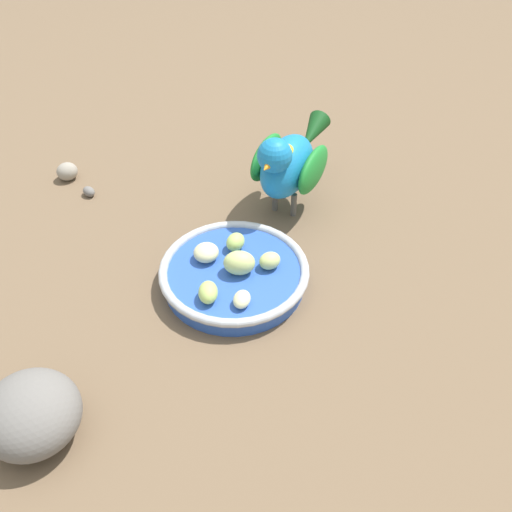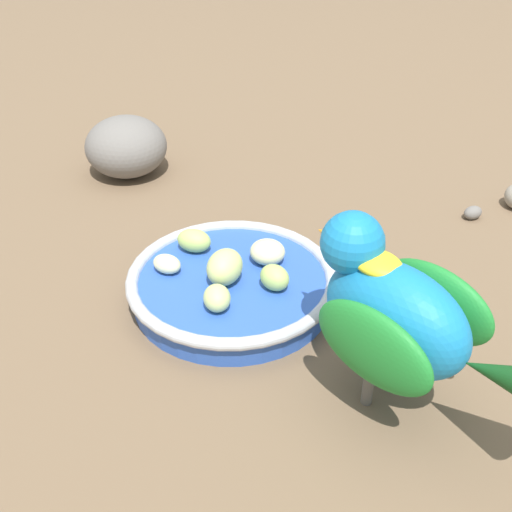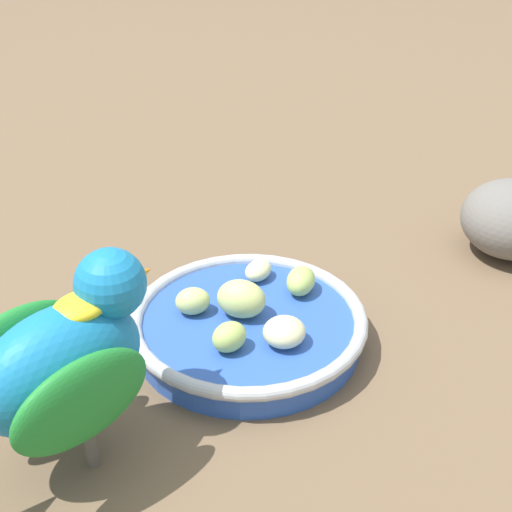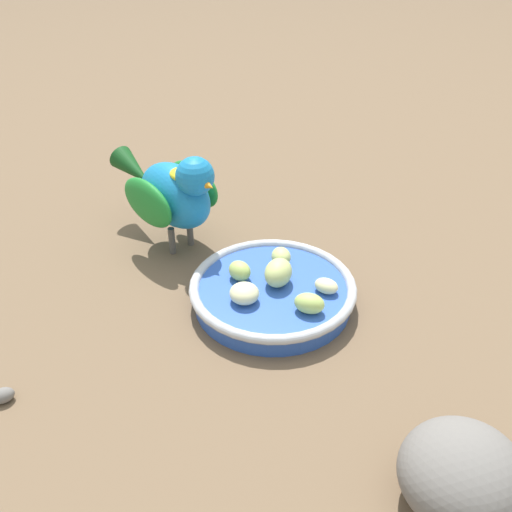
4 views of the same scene
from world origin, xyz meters
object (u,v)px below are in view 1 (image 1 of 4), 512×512
(apple_piece_0, at_px, (208,292))
(apple_piece_1, at_px, (270,261))
(apple_piece_4, at_px, (242,299))
(rock_large, at_px, (31,414))
(apple_piece_5, at_px, (235,242))
(apple_piece_3, at_px, (206,252))
(apple_piece_2, at_px, (239,263))
(pebble_0, at_px, (67,171))
(feeding_bowl, at_px, (232,275))
(parrot, at_px, (288,162))
(pebble_1, at_px, (89,191))

(apple_piece_0, distance_m, apple_piece_1, 0.09)
(apple_piece_4, height_order, rock_large, rock_large)
(apple_piece_1, bearing_deg, apple_piece_5, -9.02)
(apple_piece_1, bearing_deg, rock_large, 73.07)
(apple_piece_0, distance_m, apple_piece_5, 0.09)
(apple_piece_4, bearing_deg, apple_piece_3, -29.67)
(apple_piece_4, xyz_separation_m, apple_piece_5, (0.06, -0.08, 0.00))
(apple_piece_2, bearing_deg, pebble_0, -11.15)
(feeding_bowl, height_order, apple_piece_5, apple_piece_5)
(parrot, bearing_deg, feeding_bowl, 1.00)
(feeding_bowl, height_order, apple_piece_4, apple_piece_4)
(apple_piece_1, bearing_deg, apple_piece_4, 91.97)
(apple_piece_4, distance_m, pebble_1, 0.33)
(pebble_1, bearing_deg, rock_large, 124.97)
(parrot, bearing_deg, pebble_1, -70.05)
(apple_piece_3, relative_size, apple_piece_5, 1.17)
(apple_piece_1, height_order, pebble_1, apple_piece_1)
(rock_large, xyz_separation_m, pebble_0, (0.28, -0.34, -0.02))
(rock_large, bearing_deg, apple_piece_5, -96.86)
(apple_piece_2, relative_size, rock_large, 0.40)
(apple_piece_3, height_order, pebble_1, apple_piece_3)
(parrot, bearing_deg, pebble_0, -76.49)
(apple_piece_1, height_order, parrot, parrot)
(apple_piece_3, height_order, apple_piece_5, apple_piece_5)
(apple_piece_0, height_order, apple_piece_1, same)
(apple_piece_5, distance_m, pebble_1, 0.26)
(feeding_bowl, height_order, parrot, parrot)
(apple_piece_0, relative_size, pebble_0, 1.01)
(apple_piece_0, bearing_deg, apple_piece_2, -98.04)
(apple_piece_4, relative_size, parrot, 0.14)
(rock_large, bearing_deg, apple_piece_2, -103.12)
(apple_piece_4, bearing_deg, pebble_0, -16.48)
(apple_piece_0, xyz_separation_m, parrot, (0.01, -0.22, 0.04))
(parrot, xyz_separation_m, pebble_1, (0.27, 0.12, -0.07))
(pebble_0, height_order, pebble_1, pebble_0)
(parrot, height_order, pebble_0, parrot)
(apple_piece_0, relative_size, parrot, 0.16)
(apple_piece_1, relative_size, rock_large, 0.28)
(apple_piece_2, distance_m, apple_piece_5, 0.04)
(pebble_1, bearing_deg, apple_piece_5, 176.49)
(pebble_0, bearing_deg, apple_piece_3, 167.34)
(apple_piece_2, distance_m, parrot, 0.17)
(feeding_bowl, bearing_deg, apple_piece_4, 133.29)
(apple_piece_1, xyz_separation_m, apple_piece_5, (0.05, -0.01, 0.00))
(feeding_bowl, distance_m, apple_piece_2, 0.02)
(apple_piece_2, xyz_separation_m, apple_piece_5, (0.03, -0.04, -0.00))
(feeding_bowl, bearing_deg, pebble_1, -10.78)
(apple_piece_1, distance_m, pebble_1, 0.32)
(apple_piece_1, relative_size, apple_piece_2, 0.70)
(apple_piece_5, xyz_separation_m, pebble_1, (0.26, -0.02, -0.03))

